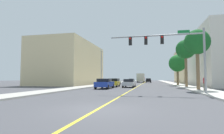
{
  "coord_description": "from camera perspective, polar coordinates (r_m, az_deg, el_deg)",
  "views": [
    {
      "loc": [
        2.56,
        -8.19,
        1.48
      ],
      "look_at": [
        -3.08,
        17.0,
        3.16
      ],
      "focal_mm": 28.33,
      "sensor_mm": 36.0,
      "label": 1
    }
  ],
  "objects": [
    {
      "name": "ground",
      "position": [
        50.27,
        9.75,
        -5.36
      ],
      "size": [
        192.0,
        192.0,
        0.0
      ],
      "primitive_type": "plane",
      "color": "#47474C"
    },
    {
      "name": "sidewalk_left",
      "position": [
        51.41,
        0.21,
        -5.29
      ],
      "size": [
        2.91,
        168.0,
        0.15
      ],
      "primitive_type": "cube",
      "color": "#B2ADA3",
      "rests_on": "ground"
    },
    {
      "name": "sidewalk_right",
      "position": [
        50.56,
        19.44,
        -5.11
      ],
      "size": [
        2.91,
        168.0,
        0.15
      ],
      "primitive_type": "cube",
      "color": "beige",
      "rests_on": "ground"
    },
    {
      "name": "lane_marking_center",
      "position": [
        50.27,
        9.75,
        -5.36
      ],
      "size": [
        0.16,
        144.0,
        0.01
      ],
      "primitive_type": "cube",
      "color": "yellow",
      "rests_on": "ground"
    },
    {
      "name": "building_left_near",
      "position": [
        44.09,
        -13.4,
        0.88
      ],
      "size": [
        11.19,
        19.77,
        9.89
      ],
      "primitive_type": "cube",
      "color": "beige",
      "rests_on": "ground"
    },
    {
      "name": "building_right_far",
      "position": [
        63.74,
        26.99,
        0.35
      ],
      "size": [
        14.48,
        21.51,
        11.12
      ],
      "primitive_type": "cube",
      "color": "beige",
      "rests_on": "ground"
    },
    {
      "name": "traffic_signal_mast",
      "position": [
        18.25,
        18.29,
        6.49
      ],
      "size": [
        9.08,
        0.36,
        6.1
      ],
      "color": "gray",
      "rests_on": "sidewalk_right"
    },
    {
      "name": "street_lamp",
      "position": [
        36.46,
        -3.49,
        0.62
      ],
      "size": [
        0.56,
        0.28,
        7.34
      ],
      "color": "gray",
      "rests_on": "sidewalk_left"
    },
    {
      "name": "palm_near",
      "position": [
        24.27,
        25.75,
        7.04
      ],
      "size": [
        3.06,
        3.06,
        7.34
      ],
      "color": "brown",
      "rests_on": "sidewalk_right"
    },
    {
      "name": "palm_mid",
      "position": [
        32.02,
        22.66,
        5.12
      ],
      "size": [
        3.18,
        3.18,
        7.8
      ],
      "color": "brown",
      "rests_on": "sidewalk_right"
    },
    {
      "name": "palm_far",
      "position": [
        39.59,
        20.37,
        1.08
      ],
      "size": [
        3.57,
        3.57,
        6.32
      ],
      "color": "brown",
      "rests_on": "sidewalk_right"
    },
    {
      "name": "car_blue",
      "position": [
        25.79,
        -2.38,
        -5.31
      ],
      "size": [
        1.94,
        4.51,
        1.46
      ],
      "rotation": [
        0.0,
        0.0,
        0.0
      ],
      "color": "#1E389E",
      "rests_on": "ground"
    },
    {
      "name": "car_yellow",
      "position": [
        31.49,
        0.52,
        -5.04
      ],
      "size": [
        1.94,
        4.23,
        1.48
      ],
      "rotation": [
        0.0,
        0.0,
        0.04
      ],
      "color": "gold",
      "rests_on": "ground"
    },
    {
      "name": "car_black",
      "position": [
        62.78,
        11.66,
        -4.29
      ],
      "size": [
        1.95,
        3.94,
        1.53
      ],
      "rotation": [
        0.0,
        0.0,
        0.03
      ],
      "color": "black",
      "rests_on": "ground"
    },
    {
      "name": "car_white",
      "position": [
        41.08,
        1.13,
        -4.73
      ],
      "size": [
        1.94,
        4.62,
        1.49
      ],
      "rotation": [
        0.0,
        0.0,
        3.16
      ],
      "color": "white",
      "rests_on": "ground"
    },
    {
      "name": "car_green",
      "position": [
        59.71,
        6.34,
        -4.4
      ],
      "size": [
        2.0,
        4.51,
        1.42
      ],
      "rotation": [
        0.0,
        0.0,
        0.03
      ],
      "color": "#196638",
      "rests_on": "ground"
    },
    {
      "name": "car_silver",
      "position": [
        29.8,
        5.56,
        -5.18
      ],
      "size": [
        1.9,
        3.98,
        1.38
      ],
      "rotation": [
        0.0,
        0.0,
        -0.01
      ],
      "color": "#BCBCC1",
      "rests_on": "ground"
    },
    {
      "name": "delivery_truck",
      "position": [
        65.93,
        9.31,
        -3.47
      ],
      "size": [
        2.59,
        8.94,
        3.24
      ],
      "rotation": [
        0.0,
        0.0,
        -0.02
      ],
      "color": "red",
      "rests_on": "ground"
    },
    {
      "name": "pedestrian",
      "position": [
        22.63,
        27.8,
        -4.65
      ],
      "size": [
        0.38,
        0.38,
        1.61
      ],
      "rotation": [
        0.0,
        0.0,
        4.6
      ],
      "color": "#726651",
      "rests_on": "sidewalk_right"
    }
  ]
}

